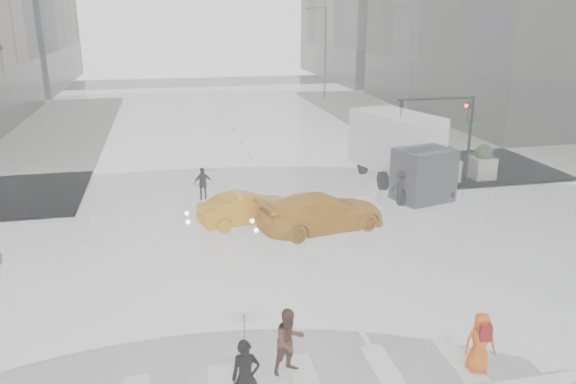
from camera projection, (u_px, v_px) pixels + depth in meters
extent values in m
plane|color=black|center=(320.00, 266.00, 19.49)|extent=(120.00, 120.00, 0.00)
cube|color=gray|center=(519.00, 135.00, 39.71)|extent=(35.00, 35.00, 0.15)
cube|color=#322F2C|center=(554.00, 85.00, 49.83)|extent=(26.05, 26.05, 4.40)
cube|color=#322F2C|center=(415.00, 59.00, 76.79)|extent=(26.05, 26.05, 4.40)
cylinder|color=black|center=(469.00, 140.00, 28.27)|extent=(0.16, 0.16, 4.50)
cylinder|color=black|center=(436.00, 99.00, 27.21)|extent=(4.00, 0.12, 0.12)
imported|color=black|center=(468.00, 112.00, 27.78)|extent=(0.16, 0.20, 1.00)
imported|color=black|center=(401.00, 110.00, 26.99)|extent=(0.16, 0.20, 1.00)
sphere|color=#FF190C|center=(466.00, 106.00, 27.66)|extent=(0.20, 0.20, 0.20)
cube|color=#0C542C|center=(468.00, 124.00, 28.32)|extent=(0.90, 0.03, 0.22)
cylinder|color=#59595B|center=(409.00, 74.00, 37.08)|extent=(0.20, 0.20, 9.00)
cylinder|color=#59595B|center=(400.00, 6.00, 35.58)|extent=(1.80, 0.12, 0.12)
cube|color=#59595B|center=(387.00, 7.00, 35.43)|extent=(0.50, 0.22, 0.15)
cylinder|color=#59595B|center=(325.00, 53.00, 55.68)|extent=(0.20, 0.20, 9.00)
cylinder|color=#59595B|center=(317.00, 8.00, 54.18)|extent=(1.80, 0.12, 0.12)
cube|color=#59595B|center=(308.00, 9.00, 54.02)|extent=(0.50, 0.22, 0.15)
cube|color=gray|center=(410.00, 172.00, 28.32)|extent=(1.10, 1.10, 1.10)
sphere|color=black|center=(411.00, 157.00, 28.08)|extent=(0.90, 0.90, 0.90)
cube|color=gray|center=(447.00, 170.00, 28.73)|extent=(1.10, 1.10, 1.10)
sphere|color=black|center=(448.00, 155.00, 28.48)|extent=(0.90, 0.90, 0.90)
cube|color=gray|center=(482.00, 168.00, 29.14)|extent=(1.10, 1.10, 1.10)
sphere|color=black|center=(484.00, 153.00, 28.89)|extent=(0.90, 0.90, 0.90)
imported|color=black|center=(246.00, 377.00, 12.17)|extent=(0.66, 0.46, 1.74)
imported|color=black|center=(245.00, 332.00, 11.83)|extent=(1.03, 1.05, 0.88)
imported|color=#4A2A1A|center=(289.00, 341.00, 13.53)|extent=(1.00, 0.90, 1.70)
imported|color=#D6510F|center=(480.00, 342.00, 13.61)|extent=(0.84, 0.63, 1.56)
cube|color=maroon|center=(486.00, 333.00, 13.33)|extent=(0.31, 0.21, 0.40)
imported|color=black|center=(203.00, 184.00, 26.21)|extent=(0.98, 0.68, 1.55)
imported|color=black|center=(403.00, 188.00, 25.31)|extent=(1.24, 1.14, 1.70)
imported|color=orange|center=(247.00, 209.00, 23.21)|extent=(4.18, 2.19, 1.31)
imported|color=orange|center=(322.00, 212.00, 22.51)|extent=(4.95, 3.03, 1.52)
cube|color=silver|center=(396.00, 141.00, 28.56)|extent=(2.52, 4.83, 2.84)
cube|color=#292A2E|center=(423.00, 175.00, 25.69)|extent=(2.42, 1.89, 2.42)
cube|color=black|center=(425.00, 159.00, 25.46)|extent=(2.10, 0.95, 0.95)
cylinder|color=black|center=(402.00, 195.00, 25.53)|extent=(0.29, 0.95, 0.95)
cylinder|color=black|center=(446.00, 192.00, 25.98)|extent=(0.29, 0.95, 0.95)
cylinder|color=black|center=(383.00, 181.00, 27.67)|extent=(0.29, 0.95, 0.95)
cylinder|color=black|center=(424.00, 178.00, 28.12)|extent=(0.29, 0.95, 0.95)
cylinder|color=black|center=(363.00, 166.00, 30.41)|extent=(0.29, 0.95, 0.95)
cylinder|color=black|center=(401.00, 163.00, 30.86)|extent=(0.29, 0.95, 0.95)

